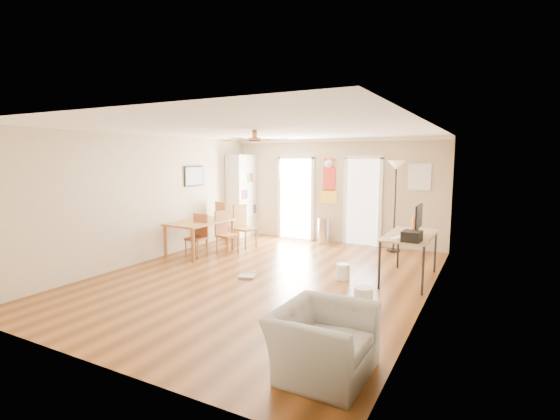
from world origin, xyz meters
The scene contains 30 objects.
floor centered at (0.00, 0.00, 0.00)m, with size 7.00×7.00×0.00m, color brown.
ceiling centered at (0.00, 0.00, 2.60)m, with size 5.50×7.00×0.00m, color silver, non-canonical shape.
wall_back centered at (0.00, 3.50, 1.30)m, with size 5.50×0.04×2.60m, color beige, non-canonical shape.
wall_front centered at (0.00, -3.50, 1.30)m, with size 5.50×0.04×2.60m, color beige, non-canonical shape.
wall_left centered at (-2.75, 0.00, 1.30)m, with size 0.04×7.00×2.60m, color beige, non-canonical shape.
wall_right centered at (2.75, 0.00, 1.30)m, with size 0.04×7.00×2.60m, color beige, non-canonical shape.
crown_molding centered at (0.00, 0.00, 2.56)m, with size 5.50×7.00×0.08m, color white, non-canonical shape.
kitchen_doorway centered at (-1.05, 3.48, 1.05)m, with size 0.90×0.10×2.10m, color white, non-canonical shape.
bathroom_doorway centered at (0.75, 3.48, 1.05)m, with size 0.80×0.10×2.10m, color white, non-canonical shape.
wall_decal centered at (-0.13, 3.48, 1.55)m, with size 0.46×0.03×1.10m, color red.
ac_grille centered at (2.05, 3.47, 1.70)m, with size 0.50×0.04×0.60m, color white.
framed_poster centered at (-2.73, 1.40, 1.70)m, with size 0.04×0.66×0.48m, color black.
ceiling_fan centered at (0.00, -0.30, 2.43)m, with size 1.24×1.24×0.20m, color #593819, non-canonical shape.
bookshelf centered at (-2.51, 3.16, 1.10)m, with size 0.44×0.99×2.21m, color silver, non-canonical shape.
dining_table centered at (-2.15, 0.88, 0.37)m, with size 0.89×1.48×0.74m, color olive, non-canonical shape.
dining_chair_right_a centered at (-1.60, 1.87, 0.51)m, with size 0.42×0.42×1.01m, color #A47435, non-canonical shape.
dining_chair_right_b centered at (-1.60, 1.13, 0.48)m, with size 0.39×0.39×0.95m, color #9D5C32, non-canonical shape.
dining_chair_near centered at (-2.03, 0.59, 0.46)m, with size 0.38×0.38×0.92m, color #9E5C33, non-canonical shape.
dining_chair_far centered at (-2.31, 2.14, 0.52)m, with size 0.43×0.43×1.04m, color #975A30, non-canonical shape.
trash_can centered at (-0.15, 3.21, 0.32)m, with size 0.30×0.30×0.64m, color #B9B9BC.
torchiere_lamp centered at (1.59, 3.15, 1.03)m, with size 0.39×0.39×2.06m, color black, non-canonical shape.
computer_desk centered at (2.32, 1.05, 0.41)m, with size 0.76×1.52×0.81m, color tan, non-canonical shape.
imac centered at (2.47, 0.92, 1.08)m, with size 0.08×0.58×0.54m, color black, non-canonical shape.
keyboard centered at (2.20, 0.64, 0.82)m, with size 0.13×0.39×0.01m, color white.
printer centered at (2.45, 0.45, 0.90)m, with size 0.28×0.32×0.17m, color black.
orange_bottle centered at (2.30, 1.54, 0.95)m, with size 0.09×0.09×0.26m, color orange.
wastebasket_a centered at (1.29, 0.54, 0.14)m, with size 0.24×0.24×0.28m, color white.
wastebasket_b centered at (2.01, -0.66, 0.16)m, with size 0.27×0.27×0.31m, color silver.
floor_cloth centered at (-0.26, -0.18, 0.02)m, with size 0.29×0.22×0.04m, color gray.
armchair centered at (2.15, -2.55, 0.33)m, with size 1.01×0.89×0.66m, color #A09F9B.
Camera 1 is at (3.56, -6.12, 2.15)m, focal length 26.02 mm.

